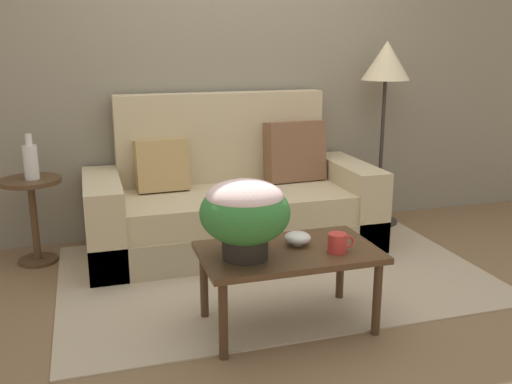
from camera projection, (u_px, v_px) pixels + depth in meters
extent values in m
plane|color=brown|center=(282.00, 285.00, 3.52)|extent=(14.00, 14.00, 0.00)
cube|color=gray|center=(230.00, 56.00, 4.32)|extent=(6.40, 0.12, 2.71)
cube|color=tan|center=(272.00, 273.00, 3.70)|extent=(2.67, 1.75, 0.01)
cube|color=tan|center=(234.00, 233.00, 4.11)|extent=(2.04, 0.86, 0.24)
cube|color=tan|center=(235.00, 205.00, 4.04)|extent=(1.57, 0.78, 0.19)
cube|color=tan|center=(221.00, 151.00, 4.30)|extent=(1.57, 0.16, 0.88)
cube|color=tan|center=(104.00, 221.00, 3.82)|extent=(0.24, 0.86, 0.59)
cube|color=tan|center=(348.00, 200.00, 4.32)|extent=(0.24, 0.86, 0.59)
cube|color=tan|center=(161.00, 165.00, 4.03)|extent=(0.37, 0.24, 0.38)
cube|color=brown|center=(295.00, 151.00, 4.30)|extent=(0.46, 0.24, 0.46)
cylinder|color=#442D1B|center=(223.00, 320.00, 2.66)|extent=(0.04, 0.04, 0.40)
cylinder|color=#442D1B|center=(377.00, 298.00, 2.89)|extent=(0.04, 0.04, 0.40)
cylinder|color=#442D1B|center=(204.00, 284.00, 3.07)|extent=(0.04, 0.04, 0.40)
cylinder|color=#442D1B|center=(340.00, 267.00, 3.29)|extent=(0.04, 0.04, 0.40)
cube|color=#4C331E|center=(289.00, 252.00, 2.92)|extent=(0.91, 0.54, 0.03)
cylinder|color=#4C331E|center=(38.00, 260.00, 3.90)|extent=(0.26, 0.26, 0.03)
cylinder|color=#4C331E|center=(34.00, 221.00, 3.82)|extent=(0.05, 0.05, 0.53)
cylinder|color=#4C331E|center=(30.00, 181.00, 3.75)|extent=(0.40, 0.40, 0.03)
cylinder|color=#2D2823|center=(377.00, 221.00, 4.72)|extent=(0.32, 0.32, 0.03)
cylinder|color=#2D2823|center=(381.00, 152.00, 4.57)|extent=(0.03, 0.03, 1.14)
cone|color=beige|center=(386.00, 60.00, 4.39)|extent=(0.37, 0.37, 0.30)
cylinder|color=black|center=(245.00, 245.00, 2.79)|extent=(0.23, 0.23, 0.13)
ellipsoid|color=#337533|center=(245.00, 213.00, 2.75)|extent=(0.44, 0.44, 0.31)
ellipsoid|color=beige|center=(245.00, 197.00, 2.73)|extent=(0.38, 0.38, 0.17)
cylinder|color=red|center=(337.00, 243.00, 2.87)|extent=(0.10, 0.10, 0.10)
torus|color=red|center=(348.00, 242.00, 2.89)|extent=(0.07, 0.01, 0.07)
cylinder|color=silver|center=(297.00, 243.00, 2.98)|extent=(0.05, 0.05, 0.02)
ellipsoid|color=silver|center=(298.00, 238.00, 2.97)|extent=(0.14, 0.14, 0.06)
cylinder|color=silver|center=(31.00, 162.00, 3.71)|extent=(0.09, 0.09, 0.22)
cylinder|color=silver|center=(29.00, 140.00, 3.67)|extent=(0.04, 0.04, 0.07)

